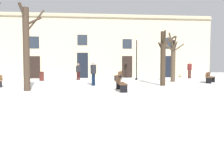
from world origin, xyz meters
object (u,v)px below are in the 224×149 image
streetlamp (137,53)px  person_near_bench (93,72)px  tree_center (26,46)px  tree_left_of_center (173,58)px  bench_back_to_back_right (210,77)px  bench_by_litter_bin (119,75)px  person_crossing_plaza (78,71)px  tree_near_facade (163,56)px  person_strolling (190,69)px  litter_bin (42,76)px  bench_near_lamp (121,84)px

streetlamp → person_near_bench: size_ratio=2.30×
tree_center → tree_left_of_center: bearing=23.9°
bench_back_to_back_right → bench_by_litter_bin: bench_back_to_back_right is taller
person_near_bench → person_crossing_plaza: bearing=-119.0°
tree_near_facade → streetlamp: streetlamp is taller
tree_near_facade → tree_left_of_center: bearing=57.6°
tree_center → person_strolling: 16.69m
litter_bin → person_crossing_plaza: size_ratio=0.52×
bench_by_litter_bin → person_crossing_plaza: bearing=-73.3°
tree_center → person_strolling: size_ratio=3.07×
bench_near_lamp → bench_by_litter_bin: (0.98, 7.97, -0.02)m
tree_left_of_center → bench_near_lamp: size_ratio=2.34×
tree_left_of_center → person_crossing_plaza: bearing=162.9°
tree_center → bench_back_to_back_right: 14.55m
bench_near_lamp → person_near_bench: bearing=25.6°
tree_near_facade → bench_back_to_back_right: 5.15m
bench_back_to_back_right → person_strolling: bearing=36.6°
tree_center → person_crossing_plaza: size_ratio=3.45×
bench_near_lamp → bench_back_to_back_right: 9.25m
tree_left_of_center → bench_by_litter_bin: bearing=152.8°
person_strolling → bench_back_to_back_right: bearing=78.5°
streetlamp → bench_back_to_back_right: 6.82m
streetlamp → person_strolling: streetlamp is taller
bench_back_to_back_right → person_crossing_plaza: size_ratio=0.91×
tree_left_of_center → litter_bin: tree_left_of_center is taller
streetlamp → bench_by_litter_bin: streetlamp is taller
person_crossing_plaza → person_strolling: bearing=-20.2°
tree_left_of_center → person_near_bench: tree_left_of_center is taller
bench_back_to_back_right → streetlamp: bearing=99.5°
streetlamp → bench_by_litter_bin: bearing=173.0°
tree_center → bench_near_lamp: size_ratio=3.08×
person_near_bench → streetlamp: bearing=-175.9°
person_near_bench → bench_by_litter_bin: bearing=-161.2°
bench_by_litter_bin → person_crossing_plaza: person_crossing_plaza is taller
streetlamp → bench_near_lamp: bearing=-109.1°
bench_near_lamp → bench_back_to_back_right: (8.18, 4.32, 0.00)m
bench_by_litter_bin → person_strolling: bearing=118.9°
litter_bin → bench_by_litter_bin: (7.16, 0.14, 0.01)m
bench_by_litter_bin → person_crossing_plaza: (-3.83, 0.25, 0.44)m
bench_near_lamp → litter_bin: bearing=37.4°
tree_near_facade → litter_bin: bearing=152.4°
tree_near_facade → person_near_bench: (-5.17, 0.43, -1.16)m
person_strolling → person_crossing_plaza: person_strolling is taller
bench_by_litter_bin → bench_near_lamp: bearing=13.4°
litter_bin → streetlamp: bearing=-0.5°
streetlamp → person_crossing_plaza: (-5.53, 0.46, -1.68)m
bench_near_lamp → person_crossing_plaza: 8.71m
litter_bin → person_crossing_plaza: person_crossing_plaza is taller
person_near_bench → person_crossing_plaza: size_ratio=1.15×
bench_near_lamp → person_near_bench: size_ratio=0.97×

